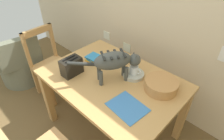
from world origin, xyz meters
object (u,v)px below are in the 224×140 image
object	(u,v)px
wooden_chair_near	(50,65)
toaster	(71,67)
saucer_bowl	(133,74)
book_stack	(96,59)
magazine	(127,107)
wicker_basket	(161,85)
dining_table	(112,85)
cat	(115,61)
wicker_armchair	(21,65)
coffee_mug	(134,70)

from	to	relation	value
wooden_chair_near	toaster	bearing A→B (deg)	77.90
saucer_bowl	book_stack	size ratio (longest dim) A/B	1.01
magazine	wicker_basket	world-z (taller)	wicker_basket
book_stack	toaster	size ratio (longest dim) A/B	1.02
dining_table	toaster	world-z (taller)	toaster
cat	wicker_basket	bearing A→B (deg)	55.62
toaster	wooden_chair_near	world-z (taller)	wooden_chair_near
wicker_basket	wicker_armchair	world-z (taller)	wicker_basket
wooden_chair_near	wicker_armchair	size ratio (longest dim) A/B	1.20
magazine	wicker_basket	distance (m)	0.38
cat	book_stack	world-z (taller)	cat
wooden_chair_near	dining_table	bearing A→B (deg)	92.82
wicker_armchair	book_stack	bearing A→B (deg)	-64.82
saucer_bowl	wicker_armchair	size ratio (longest dim) A/B	0.26
dining_table	coffee_mug	bearing A→B (deg)	53.22
dining_table	wicker_armchair	bearing A→B (deg)	-169.62
cat	wicker_basket	distance (m)	0.46
magazine	book_stack	size ratio (longest dim) A/B	1.46
wicker_armchair	wooden_chair_near	bearing A→B (deg)	-62.41
cat	toaster	bearing A→B (deg)	-117.14
saucer_bowl	wicker_basket	distance (m)	0.30
toaster	cat	bearing A→B (deg)	32.04
coffee_mug	magazine	xyz separation A→B (m)	(0.22, -0.35, -0.07)
wicker_basket	toaster	world-z (taller)	toaster
coffee_mug	cat	bearing A→B (deg)	-121.73
wicker_basket	wicker_armchair	bearing A→B (deg)	-166.53
wicker_armchair	wicker_basket	bearing A→B (deg)	-68.09
saucer_bowl	wooden_chair_near	size ratio (longest dim) A/B	0.22
saucer_bowl	wicker_armchair	distance (m)	1.86
wooden_chair_near	coffee_mug	bearing A→B (deg)	100.40
book_stack	cat	bearing A→B (deg)	-12.40
coffee_mug	wicker_armchair	distance (m)	1.88
saucer_bowl	wooden_chair_near	bearing A→B (deg)	-166.97
book_stack	coffee_mug	bearing A→B (deg)	10.15
wooden_chair_near	cat	bearing A→B (deg)	93.23
cat	coffee_mug	world-z (taller)	cat
magazine	wicker_basket	bearing A→B (deg)	84.32
toaster	wicker_armchair	world-z (taller)	toaster
saucer_bowl	coffee_mug	world-z (taller)	coffee_mug
dining_table	wicker_armchair	xyz separation A→B (m)	(-1.61, -0.29, -0.40)
wicker_basket	wooden_chair_near	bearing A→B (deg)	-168.80
coffee_mug	wooden_chair_near	xyz separation A→B (m)	(-1.17, -0.27, -0.38)
dining_table	wicker_basket	size ratio (longest dim) A/B	4.50
magazine	book_stack	distance (m)	0.73
dining_table	book_stack	bearing A→B (deg)	164.85
saucer_bowl	magazine	world-z (taller)	saucer_bowl
cat	wicker_armchair	world-z (taller)	cat
wicker_basket	toaster	distance (m)	0.86
book_stack	wicker_basket	bearing A→B (deg)	7.69
coffee_mug	magazine	world-z (taller)	coffee_mug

